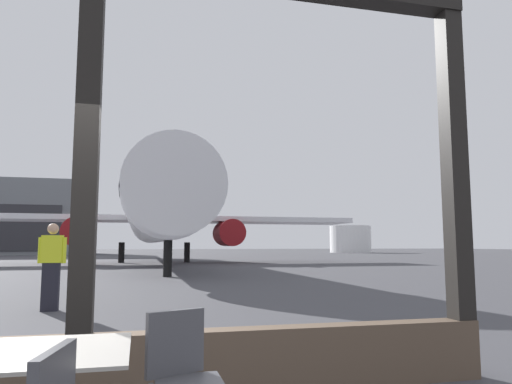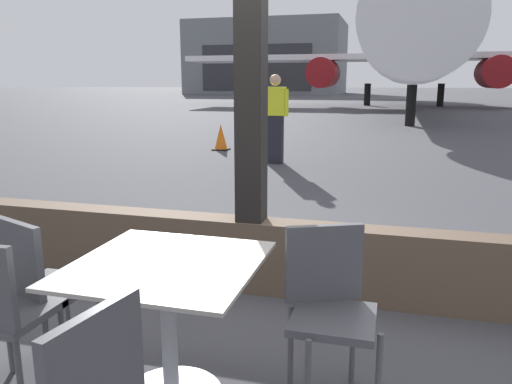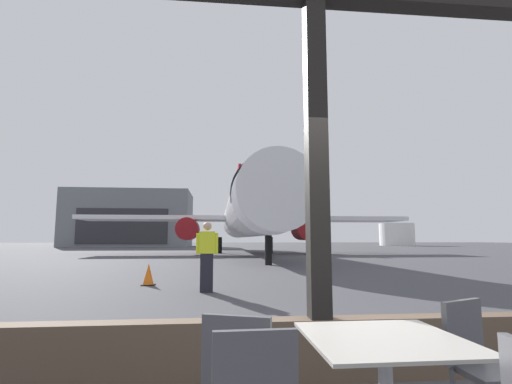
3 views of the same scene
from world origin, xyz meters
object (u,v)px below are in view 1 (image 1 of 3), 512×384
Objects in this scene: cafe_chair_window_left at (183,370)px; airplane at (157,213)px; ground_crew_worker at (52,265)px; fuel_storage_tank at (350,239)px; distant_hangar at (12,219)px.

airplane is at bearing 88.31° from cafe_chair_window_left.
ground_crew_worker is (-1.98, 7.27, 0.36)m from cafe_chair_window_left.
cafe_chair_window_left is 0.03× the size of airplane.
cafe_chair_window_left is at bearing -115.77° from fuel_storage_tank.
ground_crew_worker is 75.00m from fuel_storage_tank.
ground_crew_worker is at bearing -97.13° from airplane.
airplane is (0.89, 30.16, 2.92)m from cafe_chair_window_left.
cafe_chair_window_left is 80.53m from fuel_storage_tank.
distant_hangar is (-17.33, 68.52, 4.37)m from cafe_chair_window_left.
distant_hangar is at bearing -175.64° from fuel_storage_tank.
fuel_storage_tank is at bearing 60.45° from ground_crew_worker.
distant_hangar is 52.55m from fuel_storage_tank.
ground_crew_worker is 63.27m from distant_hangar.
airplane is 23.21m from ground_crew_worker.
distant_hangar is 3.02× the size of fuel_storage_tank.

